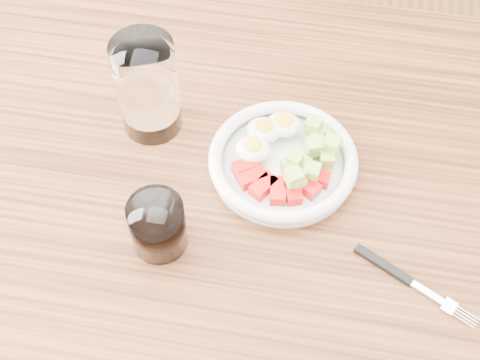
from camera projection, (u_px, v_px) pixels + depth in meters
name	position (u px, v px, depth m)	size (l,w,h in m)	color
dining_table	(245.00, 233.00, 1.05)	(1.50, 0.90, 0.77)	brown
bowl	(283.00, 159.00, 0.98)	(0.22, 0.22, 0.06)	white
fork	(399.00, 275.00, 0.89)	(0.17, 0.10, 0.01)	black
water_glass	(147.00, 87.00, 0.98)	(0.09, 0.09, 0.16)	white
coffee_glass	(158.00, 226.00, 0.89)	(0.08, 0.08, 0.09)	white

